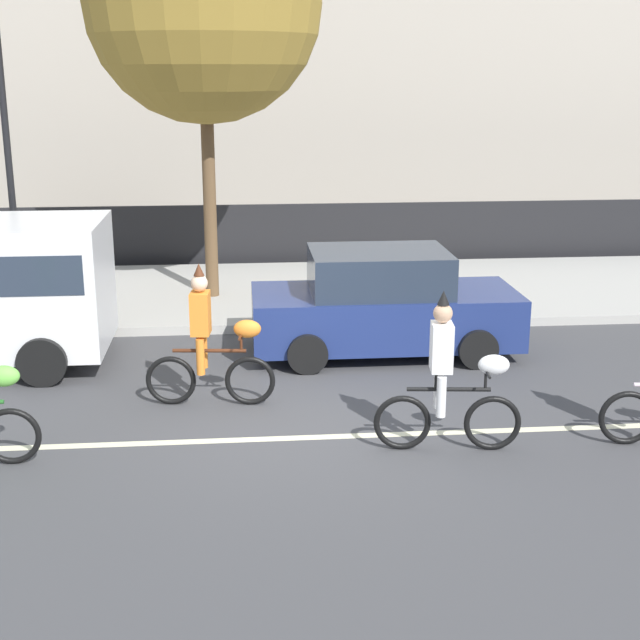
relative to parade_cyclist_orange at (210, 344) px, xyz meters
name	(u,v)px	position (x,y,z in m)	size (l,w,h in m)	color
ground_plane	(307,422)	(1.22, -0.73, -0.84)	(80.00, 80.00, 0.00)	#424244
road_centre_line	(311,437)	(1.22, -1.23, -0.84)	(36.00, 0.14, 0.01)	beige
sidewalk_curb	(282,293)	(1.22, 5.77, -0.77)	(60.00, 5.00, 0.15)	#ADAAA3
fence_line	(275,235)	(1.22, 8.67, -0.14)	(40.00, 0.08, 1.40)	black
building_backdrop	(266,101)	(1.33, 17.27, 2.52)	(28.00, 8.00, 6.72)	#B2A899
parade_cyclist_orange	(210,344)	(0.00, 0.00, 0.00)	(1.72, 0.50, 1.92)	black
parade_cyclist_zebra	(450,382)	(2.79, -1.72, 0.00)	(1.72, 0.50, 1.92)	black
parked_car_navy	(383,305)	(2.61, 2.01, -0.06)	(4.10, 1.92, 1.64)	navy
street_lamp_post	(2,89)	(-3.54, 4.77, 3.15)	(0.36, 0.36, 5.86)	black
street_tree_near_lamp	(203,3)	(-0.12, 5.40, 4.58)	(4.20, 4.20, 7.38)	brown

